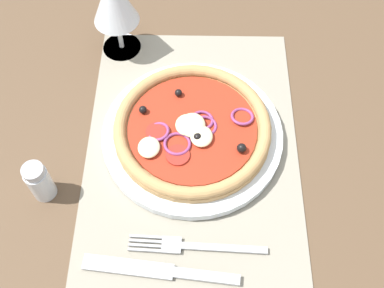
{
  "coord_description": "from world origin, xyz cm",
  "views": [
    {
      "loc": [
        -32.75,
        -0.55,
        58.82
      ],
      "look_at": [
        1.13,
        0.0,
        2.77
      ],
      "focal_mm": 43.41,
      "sensor_mm": 36.0,
      "label": 1
    }
  ],
  "objects_px": {
    "pizza": "(189,128)",
    "knife": "(159,271)",
    "plate": "(189,135)",
    "wine_glass": "(114,1)",
    "pepper_shaker": "(39,181)",
    "fork": "(190,246)"
  },
  "relations": [
    {
      "from": "pepper_shaker",
      "to": "wine_glass",
      "type": "bearing_deg",
      "value": -16.69
    },
    {
      "from": "knife",
      "to": "pepper_shaker",
      "type": "xyz_separation_m",
      "value": [
        0.11,
        0.16,
        0.03
      ]
    },
    {
      "from": "fork",
      "to": "wine_glass",
      "type": "distance_m",
      "value": 0.38
    },
    {
      "from": "fork",
      "to": "pepper_shaker",
      "type": "bearing_deg",
      "value": -18.31
    },
    {
      "from": "fork",
      "to": "wine_glass",
      "type": "relative_size",
      "value": 1.21
    },
    {
      "from": "plate",
      "to": "wine_glass",
      "type": "bearing_deg",
      "value": 33.2
    },
    {
      "from": "pepper_shaker",
      "to": "fork",
      "type": "bearing_deg",
      "value": -110.8
    },
    {
      "from": "plate",
      "to": "wine_glass",
      "type": "relative_size",
      "value": 1.78
    },
    {
      "from": "pizza",
      "to": "knife",
      "type": "bearing_deg",
      "value": 170.29
    },
    {
      "from": "plate",
      "to": "knife",
      "type": "distance_m",
      "value": 0.2
    },
    {
      "from": "knife",
      "to": "wine_glass",
      "type": "relative_size",
      "value": 1.35
    },
    {
      "from": "fork",
      "to": "pepper_shaker",
      "type": "xyz_separation_m",
      "value": [
        0.08,
        0.2,
        0.03
      ]
    },
    {
      "from": "knife",
      "to": "plate",
      "type": "bearing_deg",
      "value": -93.62
    },
    {
      "from": "plate",
      "to": "pepper_shaker",
      "type": "distance_m",
      "value": 0.22
    },
    {
      "from": "fork",
      "to": "pepper_shaker",
      "type": "relative_size",
      "value": 2.69
    },
    {
      "from": "plate",
      "to": "knife",
      "type": "relative_size",
      "value": 1.32
    },
    {
      "from": "pizza",
      "to": "fork",
      "type": "height_order",
      "value": "pizza"
    },
    {
      "from": "plate",
      "to": "pizza",
      "type": "bearing_deg",
      "value": 165.94
    },
    {
      "from": "pizza",
      "to": "fork",
      "type": "xyz_separation_m",
      "value": [
        -0.17,
        -0.0,
        -0.02
      ]
    },
    {
      "from": "wine_glass",
      "to": "pepper_shaker",
      "type": "distance_m",
      "value": 0.29
    },
    {
      "from": "wine_glass",
      "to": "pepper_shaker",
      "type": "bearing_deg",
      "value": 163.31
    },
    {
      "from": "plate",
      "to": "pepper_shaker",
      "type": "xyz_separation_m",
      "value": [
        -0.09,
        0.2,
        0.02
      ]
    }
  ]
}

